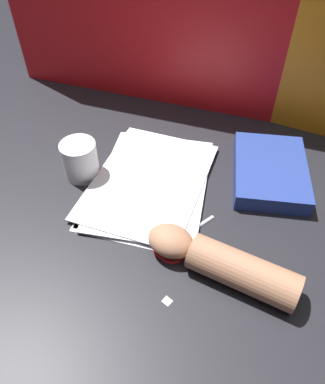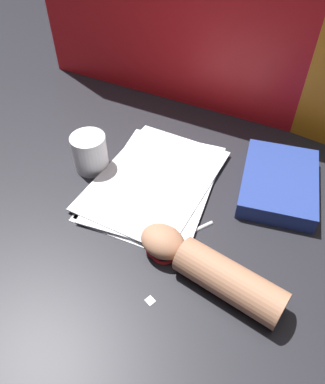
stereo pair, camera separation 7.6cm
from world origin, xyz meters
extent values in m
plane|color=black|center=(0.00, 0.00, 0.00)|extent=(6.00, 6.00, 0.00)
cube|color=red|center=(-0.15, 0.45, 0.28)|extent=(0.84, 0.04, 0.55)
cube|color=orange|center=(0.14, 0.45, 0.29)|extent=(0.66, 0.13, 0.58)
cube|color=white|center=(-0.04, 0.10, 0.00)|extent=(0.25, 0.35, 0.00)
cube|color=white|center=(-0.04, 0.09, 0.00)|extent=(0.25, 0.35, 0.00)
cube|color=white|center=(-0.03, 0.09, 0.01)|extent=(0.28, 0.36, 0.00)
cube|color=white|center=(-0.04, 0.10, 0.01)|extent=(0.26, 0.35, 0.00)
cube|color=navy|center=(0.22, 0.20, 0.02)|extent=(0.20, 0.25, 0.04)
sphere|color=silver|center=(0.06, -0.04, 0.00)|extent=(0.01, 0.01, 0.01)
cylinder|color=silver|center=(0.07, 0.00, 0.00)|extent=(0.02, 0.10, 0.01)
torus|color=red|center=(0.06, -0.07, 0.00)|extent=(0.05, 0.05, 0.01)
cylinder|color=silver|center=(0.09, 0.00, 0.00)|extent=(0.06, 0.09, 0.01)
torus|color=red|center=(0.05, -0.07, 0.00)|extent=(0.07, 0.07, 0.01)
cylinder|color=#A87556|center=(0.20, -0.10, 0.03)|extent=(0.21, 0.10, 0.07)
ellipsoid|color=#A87556|center=(0.06, -0.07, 0.03)|extent=(0.10, 0.09, 0.05)
cube|color=white|center=(0.08, -0.17, 0.00)|extent=(0.02, 0.02, 0.00)
cube|color=white|center=(0.13, -0.08, 0.00)|extent=(0.03, 0.03, 0.00)
cylinder|color=white|center=(-0.20, 0.08, 0.04)|extent=(0.08, 0.08, 0.09)
camera|label=1|loc=(0.17, -0.48, 0.61)|focal=35.00mm
camera|label=2|loc=(0.24, -0.46, 0.61)|focal=35.00mm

